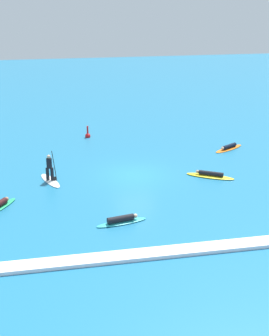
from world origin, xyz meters
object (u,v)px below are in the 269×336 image
surfer_on_teal_board (122,220)px  surfer_on_white_board (50,174)px  surfer_on_orange_board (229,147)px  surfer_on_yellow_board (210,175)px  marker_buoy (88,135)px

surfer_on_teal_board → surfer_on_white_board: surfer_on_white_board is taller
surfer_on_orange_board → surfer_on_teal_board: 14.83m
surfer_on_orange_board → surfer_on_white_board: bearing=-14.4°
surfer_on_teal_board → surfer_on_yellow_board: (6.81, 5.43, -0.04)m
surfer_on_teal_board → surfer_on_yellow_board: 8.71m
surfer_on_teal_board → marker_buoy: bearing=79.6°
surfer_on_teal_board → surfer_on_yellow_board: bearing=27.6°
surfer_on_orange_board → marker_buoy: 11.63m
marker_buoy → surfer_on_white_board: bearing=-109.7°
surfer_on_orange_board → surfer_on_white_board: size_ratio=1.04×
marker_buoy → surfer_on_orange_board: bearing=-27.0°
surfer_on_white_board → marker_buoy: bearing=140.5°
surfer_on_yellow_board → surfer_on_orange_board: bearing=-91.7°
surfer_on_white_board → marker_buoy: (3.35, 9.33, -0.34)m
surfer_on_yellow_board → surfer_on_white_board: bearing=23.8°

